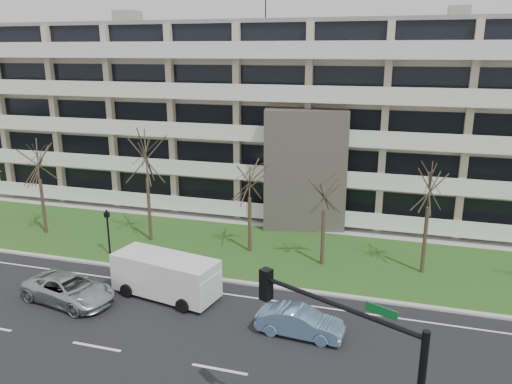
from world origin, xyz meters
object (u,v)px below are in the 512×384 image
(white_van, at_px, (167,273))
(pedestrian_signal, at_px, (108,227))
(traffic_signal, at_px, (357,372))
(silver_pickup, at_px, (69,289))
(blue_sedan, at_px, (300,322))

(white_van, distance_m, pedestrian_signal, 7.43)
(white_van, distance_m, traffic_signal, 15.12)
(silver_pickup, distance_m, white_van, 5.25)
(blue_sedan, bearing_deg, white_van, 80.89)
(blue_sedan, bearing_deg, traffic_signal, -154.59)
(white_van, bearing_deg, blue_sedan, -2.25)
(blue_sedan, xyz_separation_m, pedestrian_signal, (-13.95, 5.86, 1.33))
(traffic_signal, xyz_separation_m, pedestrian_signal, (-17.19, 14.04, -2.22))
(silver_pickup, xyz_separation_m, traffic_signal, (15.79, -7.89, 3.50))
(white_van, xyz_separation_m, pedestrian_signal, (-6.17, 4.08, 0.64))
(pedestrian_signal, bearing_deg, silver_pickup, -80.91)
(traffic_signal, bearing_deg, blue_sedan, 136.30)
(blue_sedan, relative_size, white_van, 0.66)
(silver_pickup, bearing_deg, white_van, -55.26)
(blue_sedan, relative_size, traffic_signal, 0.63)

